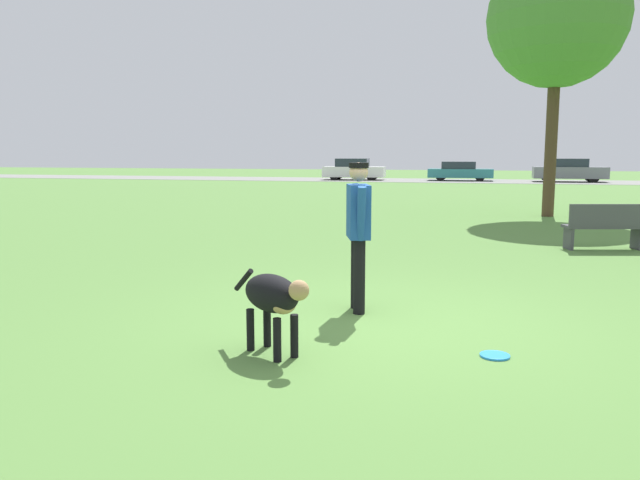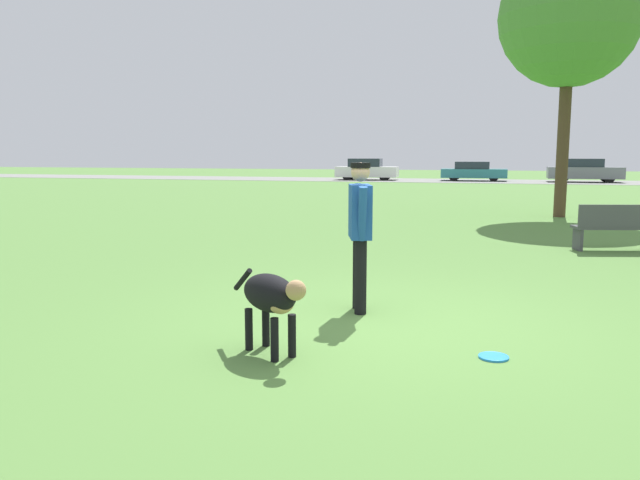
{
  "view_description": "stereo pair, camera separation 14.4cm",
  "coord_description": "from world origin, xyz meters",
  "views": [
    {
      "loc": [
        0.94,
        -6.26,
        1.74
      ],
      "look_at": [
        -0.55,
        -0.43,
        0.9
      ],
      "focal_mm": 35.0,
      "sensor_mm": 36.0,
      "label": 1
    },
    {
      "loc": [
        1.08,
        -6.22,
        1.74
      ],
      "look_at": [
        -0.55,
        -0.43,
        0.9
      ],
      "focal_mm": 35.0,
      "sensor_mm": 36.0,
      "label": 2
    }
  ],
  "objects": [
    {
      "name": "ground_plane",
      "position": [
        0.0,
        0.0,
        0.0
      ],
      "size": [
        120.0,
        120.0,
        0.0
      ],
      "primitive_type": "plane",
      "color": "#56843D"
    },
    {
      "name": "far_road_strip",
      "position": [
        0.0,
        34.24,
        0.01
      ],
      "size": [
        120.0,
        6.0,
        0.01
      ],
      "color": "gray",
      "rests_on": "ground_plane"
    },
    {
      "name": "person",
      "position": [
        -0.33,
        0.4,
        0.98
      ],
      "size": [
        0.35,
        0.73,
        1.64
      ],
      "rotation": [
        0.0,
        0.0,
        -1.27
      ],
      "color": "black",
      "rests_on": "ground_plane"
    },
    {
      "name": "dog",
      "position": [
        -0.74,
        -1.28,
        0.51
      ],
      "size": [
        0.91,
        0.69,
        0.72
      ],
      "rotation": [
        0.0,
        0.0,
        5.66
      ],
      "color": "black",
      "rests_on": "ground_plane"
    },
    {
      "name": "frisbee",
      "position": [
        1.12,
        -0.87,
        0.01
      ],
      "size": [
        0.26,
        0.26,
        0.02
      ],
      "color": "#268CE5",
      "rests_on": "ground_plane"
    },
    {
      "name": "tree_mid_center",
      "position": [
        2.81,
        12.04,
        5.3
      ],
      "size": [
        3.69,
        3.69,
        7.17
      ],
      "color": "#4C3826",
      "rests_on": "ground_plane"
    },
    {
      "name": "parked_car_white",
      "position": [
        -7.06,
        34.08,
        0.68
      ],
      "size": [
        4.06,
        1.96,
        1.4
      ],
      "rotation": [
        0.0,
        0.0,
        0.05
      ],
      "color": "white",
      "rests_on": "ground_plane"
    },
    {
      "name": "parked_car_teal",
      "position": [
        -0.26,
        34.52,
        0.6
      ],
      "size": [
        4.04,
        1.7,
        1.21
      ],
      "rotation": [
        0.0,
        0.0,
        -0.0
      ],
      "color": "teal",
      "rests_on": "ground_plane"
    },
    {
      "name": "parked_car_grey",
      "position": [
        6.23,
        34.46,
        0.7
      ],
      "size": [
        4.26,
        1.73,
        1.42
      ],
      "rotation": [
        0.0,
        0.0,
        -0.01
      ],
      "color": "slate",
      "rests_on": "ground_plane"
    },
    {
      "name": "park_bench",
      "position": [
        3.17,
        5.86,
        0.45
      ],
      "size": [
        1.46,
        0.73,
        0.84
      ],
      "rotation": [
        0.0,
        0.0,
        3.39
      ],
      "color": "#47474C",
      "rests_on": "ground_plane"
    }
  ]
}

